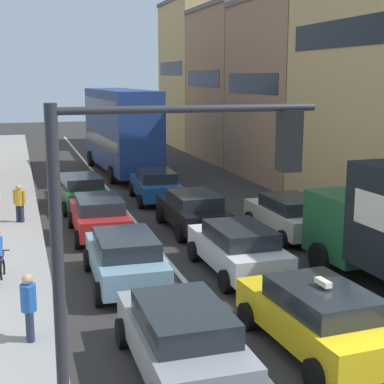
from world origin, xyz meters
The scene contains 17 objects.
sidewalk_left centered at (-6.70, 20.00, 0.07)m, with size 2.60×64.00×0.14m, color #959595.
lane_stripe_left centered at (-1.70, 20.00, 0.01)m, with size 0.16×60.00×0.01m, color silver.
lane_stripe_right centered at (1.70, 20.00, 0.01)m, with size 0.16×60.00×0.01m, color silver.
building_row_right centered at (9.90, 22.40, 5.72)m, with size 7.20×43.90×13.92m.
traffic_light_pole centered at (-4.45, -1.13, 3.82)m, with size 3.58×0.38×5.50m.
taxi_centre_lane_front centered at (-0.17, 2.07, 0.80)m, with size 2.28×4.41×1.66m.
sedan_left_lane_front centered at (-3.22, 1.95, 0.80)m, with size 2.08×4.31×1.49m.
sedan_centre_lane_second centered at (0.03, 7.32, 0.80)m, with size 2.10×4.32×1.49m.
wagon_left_lane_second centered at (-3.37, 7.31, 0.80)m, with size 2.12×4.33×1.49m.
hatchback_centre_lane_third centered at (0.17, 12.45, 0.80)m, with size 2.09×4.32×1.49m.
sedan_left_lane_third centered at (-3.38, 12.66, 0.80)m, with size 2.10×4.32×1.49m.
coupe_centre_lane_fourth centered at (0.02, 18.10, 0.80)m, with size 2.24×4.39×1.49m.
sedan_left_lane_fourth centered at (-3.50, 17.68, 0.80)m, with size 2.29×4.41×1.49m.
sedan_right_lane_behind_truck centered at (3.36, 10.70, 0.80)m, with size 2.10×4.32×1.49m.
bus_mid_queue_primary centered at (-0.13, 26.45, 2.83)m, with size 3.16×10.60×5.06m.
pedestrian_near_kerb centered at (-6.17, 15.15, 0.95)m, with size 0.48×0.34×1.66m.
pedestrian_mid_sidewalk centered at (-6.07, 4.07, 0.95)m, with size 0.34×0.54×1.66m.
Camera 1 is at (-6.09, -8.37, 5.81)m, focal length 54.65 mm.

